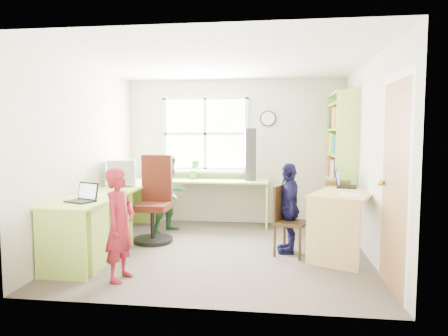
% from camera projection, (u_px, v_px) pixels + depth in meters
% --- Properties ---
extents(room, '(3.64, 3.44, 2.44)m').
position_uv_depth(room, '(223.00, 156.00, 5.11)').
color(room, '#4E453D').
rests_on(room, ground).
extents(l_desk, '(2.38, 2.95, 0.75)m').
position_uv_depth(l_desk, '(115.00, 218.00, 4.96)').
color(l_desk, '#C9F562').
rests_on(l_desk, ground).
extents(right_desk, '(1.15, 1.52, 0.80)m').
position_uv_depth(right_desk, '(348.00, 208.00, 4.99)').
color(right_desk, '#ECC576').
rests_on(right_desk, ground).
extents(bookshelf, '(0.30, 1.02, 2.10)m').
position_uv_depth(bookshelf, '(340.00, 167.00, 6.00)').
color(bookshelf, '#C9F562').
rests_on(bookshelf, ground).
extents(swivel_chair, '(0.57, 0.57, 1.20)m').
position_uv_depth(swivel_chair, '(154.00, 204.00, 5.59)').
color(swivel_chair, black).
rests_on(swivel_chair, ground).
extents(wooden_chair, '(0.49, 0.49, 0.86)m').
position_uv_depth(wooden_chair, '(287.00, 218.00, 4.94)').
color(wooden_chair, '#3A2813').
rests_on(wooden_chair, ground).
extents(crt_monitor, '(0.46, 0.43, 0.38)m').
position_uv_depth(crt_monitor, '(122.00, 173.00, 5.76)').
color(crt_monitor, '#9C9CA0').
rests_on(crt_monitor, l_desk).
extents(laptop_left, '(0.37, 0.35, 0.21)m').
position_uv_depth(laptop_left, '(83.00, 197.00, 4.45)').
color(laptop_left, black).
rests_on(laptop_left, l_desk).
extents(laptop_right, '(0.34, 0.38, 0.23)m').
position_uv_depth(laptop_right, '(343.00, 183.00, 5.27)').
color(laptop_right, black).
rests_on(laptop_right, right_desk).
extents(speaker_a, '(0.11, 0.11, 0.18)m').
position_uv_depth(speaker_a, '(119.00, 181.00, 5.57)').
color(speaker_a, black).
rests_on(speaker_a, l_desk).
extents(speaker_b, '(0.11, 0.11, 0.17)m').
position_uv_depth(speaker_b, '(130.00, 178.00, 6.01)').
color(speaker_b, black).
rests_on(speaker_b, l_desk).
extents(cd_tower, '(0.19, 0.18, 0.84)m').
position_uv_depth(cd_tower, '(250.00, 154.00, 6.40)').
color(cd_tower, black).
rests_on(cd_tower, l_desk).
extents(game_box, '(0.35, 0.35, 0.07)m').
position_uv_depth(game_box, '(337.00, 182.00, 5.52)').
color(game_box, red).
rests_on(game_box, right_desk).
extents(paper_a, '(0.33, 0.39, 0.00)m').
position_uv_depth(paper_a, '(102.00, 195.00, 4.91)').
color(paper_a, silver).
rests_on(paper_a, l_desk).
extents(paper_b, '(0.27, 0.34, 0.00)m').
position_uv_depth(paper_b, '(350.00, 195.00, 4.59)').
color(paper_b, silver).
rests_on(paper_b, right_desk).
extents(potted_plant, '(0.19, 0.16, 0.32)m').
position_uv_depth(potted_plant, '(194.00, 170.00, 6.57)').
color(potted_plant, '#2A6B2D').
rests_on(potted_plant, l_desk).
extents(person_red, '(0.33, 0.46, 1.16)m').
position_uv_depth(person_red, '(120.00, 225.00, 4.07)').
color(person_red, maroon).
rests_on(person_red, ground).
extents(person_green, '(0.69, 0.72, 1.18)m').
position_uv_depth(person_green, '(170.00, 193.00, 6.10)').
color(person_green, '#296830').
rests_on(person_green, ground).
extents(person_navy, '(0.32, 0.68, 1.14)m').
position_uv_depth(person_navy, '(289.00, 208.00, 5.03)').
color(person_navy, '#12123A').
rests_on(person_navy, ground).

